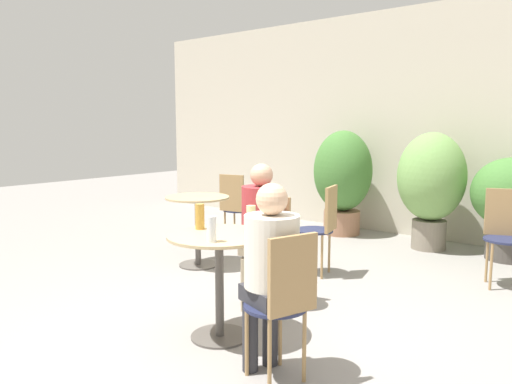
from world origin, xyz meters
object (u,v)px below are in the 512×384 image
object	(u,v)px
bistro_chair_2	(323,222)
seated_person_0	(270,262)
bistro_chair_0	(284,295)
beer_glass_0	(211,229)
cafe_table_far	(198,216)
seated_person_1	(261,223)
bistro_chair_1	(268,240)
beer_glass_1	(251,219)
bistro_chair_3	(235,204)
potted_plant_0	(343,176)
cafe_table_near	(219,261)
potted_plant_1	(431,181)
beer_glass_2	(200,217)
bistro_chair_4	(504,228)
potted_plant_2	(511,199)

from	to	relation	value
bistro_chair_2	seated_person_0	size ratio (longest dim) A/B	0.77
bistro_chair_0	beer_glass_0	size ratio (longest dim) A/B	5.36
cafe_table_far	seated_person_1	distance (m)	1.42
bistro_chair_1	beer_glass_1	size ratio (longest dim) A/B	4.66
bistro_chair_0	beer_glass_1	bearing A→B (deg)	-106.96
beer_glass_0	bistro_chair_2	bearing A→B (deg)	100.15
seated_person_0	beer_glass_0	size ratio (longest dim) A/B	6.95
cafe_table_far	bistro_chair_1	bearing A→B (deg)	-17.98
bistro_chair_3	potted_plant_0	bearing A→B (deg)	-126.43
bistro_chair_2	seated_person_1	size ratio (longest dim) A/B	0.76
beer_glass_1	cafe_table_near	bearing A→B (deg)	-128.51
bistro_chair_3	seated_person_0	size ratio (longest dim) A/B	0.77
seated_person_0	potted_plant_1	bearing A→B (deg)	-155.57
potted_plant_0	potted_plant_1	world-z (taller)	potted_plant_0
seated_person_0	beer_glass_2	bearing A→B (deg)	-87.63
bistro_chair_4	beer_glass_1	world-z (taller)	beer_glass_1
cafe_table_near	beer_glass_2	distance (m)	0.36
seated_person_1	beer_glass_0	bearing A→B (deg)	-84.81
cafe_table_far	beer_glass_0	size ratio (longest dim) A/B	4.44
bistro_chair_1	beer_glass_2	distance (m)	0.78
bistro_chair_4	seated_person_0	world-z (taller)	seated_person_0
seated_person_1	potted_plant_0	size ratio (longest dim) A/B	0.84
bistro_chair_4	potted_plant_1	xyz separation A→B (m)	(-1.02, 0.91, 0.28)
cafe_table_far	bistro_chair_4	size ratio (longest dim) A/B	0.83
bistro_chair_0	cafe_table_far	bearing A→B (deg)	-104.93
bistro_chair_1	bistro_chair_4	distance (m)	2.24
cafe_table_far	seated_person_0	world-z (taller)	seated_person_0
cafe_table_far	beer_glass_0	xyz separation A→B (m)	(1.54, -1.36, 0.29)
bistro_chair_0	beer_glass_2	size ratio (longest dim) A/B	4.86
potted_plant_2	bistro_chair_4	bearing A→B (deg)	-80.35
beer_glass_2	potted_plant_0	size ratio (longest dim) A/B	0.13
cafe_table_near	beer_glass_1	xyz separation A→B (m)	(0.14, 0.18, 0.29)
cafe_table_near	beer_glass_0	xyz separation A→B (m)	(0.12, -0.19, 0.27)
beer_glass_2	potted_plant_2	bearing A→B (deg)	69.69
seated_person_1	bistro_chair_4	bearing A→B (deg)	42.81
bistro_chair_1	potted_plant_1	distance (m)	2.71
seated_person_0	cafe_table_near	bearing A→B (deg)	-90.00
bistro_chair_1	beer_glass_2	xyz separation A→B (m)	(-0.06, -0.72, 0.30)
bistro_chair_0	bistro_chair_1	world-z (taller)	same
cafe_table_near	bistro_chair_1	bearing A→B (deg)	101.82
potted_plant_0	potted_plant_2	xyz separation A→B (m)	(2.08, -0.00, -0.11)
seated_person_0	potted_plant_2	distance (m)	3.72
cafe_table_far	bistro_chair_4	world-z (taller)	bistro_chair_4
bistro_chair_1	seated_person_0	world-z (taller)	seated_person_0
bistro_chair_4	bistro_chair_0	bearing A→B (deg)	-123.09
beer_glass_1	potted_plant_0	size ratio (longest dim) A/B	0.14
bistro_chair_1	potted_plant_2	bearing A→B (deg)	54.25
cafe_table_far	bistro_chair_0	size ratio (longest dim) A/B	0.83
seated_person_0	beer_glass_0	bearing A→B (deg)	-72.34
seated_person_0	potted_plant_1	distance (m)	3.65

